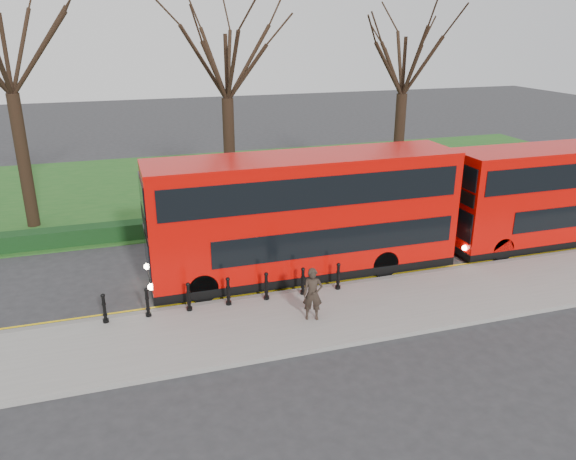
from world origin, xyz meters
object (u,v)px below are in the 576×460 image
object	(u,v)px
bus_rear	(565,195)
bus_lead	(304,216)
bollard_row	(228,292)
pedestrian	(313,294)

from	to	relation	value
bus_rear	bus_lead	bearing A→B (deg)	179.39
bollard_row	bus_lead	distance (m)	4.41
bus_lead	bus_rear	xyz separation A→B (m)	(12.39, -0.13, -0.18)
pedestrian	bollard_row	bearing A→B (deg)	162.30
bus_lead	bus_rear	bearing A→B (deg)	-0.61
bollard_row	bus_lead	xyz separation A→B (m)	(3.50, 2.01, 1.78)
bollard_row	bus_rear	bearing A→B (deg)	6.73
bollard_row	bus_rear	size ratio (longest dim) A/B	0.76
bollard_row	bus_rear	world-z (taller)	bus_rear
pedestrian	bus_lead	bearing A→B (deg)	93.88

